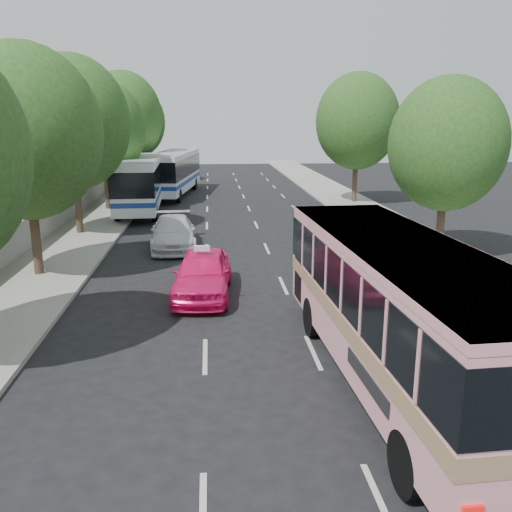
{
  "coord_description": "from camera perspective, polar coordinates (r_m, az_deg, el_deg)",
  "views": [
    {
      "loc": [
        -1.68,
        -15.3,
        6.12
      ],
      "look_at": [
        -0.17,
        2.34,
        1.6
      ],
      "focal_mm": 38.0,
      "sensor_mm": 36.0,
      "label": 1
    }
  ],
  "objects": [
    {
      "name": "taxi_roof_sign",
      "position": [
        18.91,
        -5.71,
        0.81
      ],
      "size": [
        0.56,
        0.22,
        0.18
      ],
      "primitive_type": "cube",
      "rotation": [
        0.0,
        0.0,
        -0.07
      ],
      "color": "silver",
      "rests_on": "pink_taxi"
    },
    {
      "name": "tour_coach_front",
      "position": [
        37.39,
        -12.06,
        7.88
      ],
      "size": [
        2.98,
        11.9,
        3.54
      ],
      "rotation": [
        0.0,
        0.0,
        0.04
      ],
      "color": "white",
      "rests_on": "ground"
    },
    {
      "name": "white_pickup",
      "position": [
        26.48,
        -8.69,
        2.44
      ],
      "size": [
        2.38,
        5.24,
        1.49
      ],
      "primitive_type": "imported",
      "rotation": [
        0.0,
        0.0,
        0.06
      ],
      "color": "silver",
      "rests_on": "ground"
    },
    {
      "name": "tree_left_e",
      "position": [
        45.75,
        -13.79,
        14.31
      ],
      "size": [
        6.3,
        6.3,
        9.82
      ],
      "color": "#38281E",
      "rests_on": "ground"
    },
    {
      "name": "tree_left_b",
      "position": [
        22.29,
        -23.05,
        12.44
      ],
      "size": [
        5.7,
        5.7,
        8.88
      ],
      "color": "#38281E",
      "rests_on": "ground"
    },
    {
      "name": "pink_bus",
      "position": [
        12.7,
        14.82,
        -4.43
      ],
      "size": [
        3.23,
        10.91,
        3.44
      ],
      "rotation": [
        0.0,
        0.0,
        0.05
      ],
      "color": "pink",
      "rests_on": "ground"
    },
    {
      "name": "tree_left_c",
      "position": [
        30.06,
        -18.78,
        13.59
      ],
      "size": [
        6.0,
        6.0,
        9.35
      ],
      "color": "#38281E",
      "rests_on": "ground"
    },
    {
      "name": "tree_left_d",
      "position": [
        37.87,
        -15.7,
        13.07
      ],
      "size": [
        5.52,
        5.52,
        8.6
      ],
      "color": "#38281E",
      "rests_on": "ground"
    },
    {
      "name": "pink_taxi",
      "position": [
        19.14,
        -5.65,
        -1.84
      ],
      "size": [
        2.27,
        4.93,
        1.64
      ],
      "primitive_type": "imported",
      "rotation": [
        0.0,
        0.0,
        -0.07
      ],
      "color": "#FF1670",
      "rests_on": "ground"
    },
    {
      "name": "sidewalk_right",
      "position": [
        37.24,
        11.09,
        4.69
      ],
      "size": [
        4.0,
        90.0,
        0.12
      ],
      "primitive_type": "cube",
      "color": "#9E998E",
      "rests_on": "ground"
    },
    {
      "name": "ground",
      "position": [
        16.57,
        1.3,
        -7.36
      ],
      "size": [
        120.0,
        120.0,
        0.0
      ],
      "primitive_type": "plane",
      "color": "black",
      "rests_on": "ground"
    },
    {
      "name": "tree_right_near",
      "position": [
        25.51,
        19.74,
        11.44
      ],
      "size": [
        5.1,
        5.1,
        7.95
      ],
      "color": "#38281E",
      "rests_on": "ground"
    },
    {
      "name": "tree_left_f",
      "position": [
        53.7,
        -12.68,
        13.86
      ],
      "size": [
        5.88,
        5.88,
        9.16
      ],
      "color": "#38281E",
      "rests_on": "ground"
    },
    {
      "name": "sidewalk_left",
      "position": [
        36.46,
        -15.63,
        4.25
      ],
      "size": [
        4.0,
        90.0,
        0.15
      ],
      "primitive_type": "cube",
      "color": "#9E998E",
      "rests_on": "ground"
    },
    {
      "name": "low_wall",
      "position": [
        36.72,
        -18.49,
        5.41
      ],
      "size": [
        0.3,
        90.0,
        1.5
      ],
      "primitive_type": "cube",
      "color": "#9E998E",
      "rests_on": "sidewalk_left"
    },
    {
      "name": "tree_right_far",
      "position": [
        40.69,
        10.78,
        14.08
      ],
      "size": [
        6.0,
        6.0,
        9.35
      ],
      "color": "#38281E",
      "rests_on": "ground"
    },
    {
      "name": "tour_coach_rear",
      "position": [
        44.7,
        -8.65,
        8.99
      ],
      "size": [
        3.97,
        11.85,
        3.48
      ],
      "rotation": [
        0.0,
        0.0,
        -0.13
      ],
      "color": "white",
      "rests_on": "ground"
    }
  ]
}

